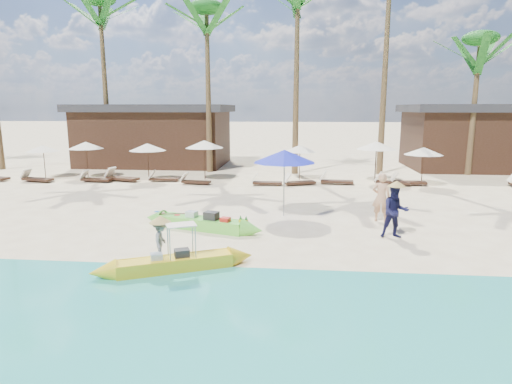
# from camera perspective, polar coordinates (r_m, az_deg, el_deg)

# --- Properties ---
(ground) EXTENTS (240.00, 240.00, 0.00)m
(ground) POSITION_cam_1_polar(r_m,az_deg,el_deg) (13.66, -4.39, -6.15)
(ground) COLOR #FDEABB
(ground) RESTS_ON ground
(wet_sand_strip) EXTENTS (240.00, 4.50, 0.01)m
(wet_sand_strip) POSITION_cam_1_polar(r_m,az_deg,el_deg) (9.12, -9.97, -15.36)
(wet_sand_strip) COLOR tan
(wet_sand_strip) RESTS_ON ground
(green_canoe) EXTENTS (4.90, 1.81, 0.64)m
(green_canoe) POSITION_cam_1_polar(r_m,az_deg,el_deg) (14.68, -7.32, -4.11)
(green_canoe) COLOR #64D641
(green_canoe) RESTS_ON ground
(yellow_canoe) EXTENTS (4.30, 2.18, 1.19)m
(yellow_canoe) POSITION_cam_1_polar(r_m,az_deg,el_deg) (11.15, -10.74, -9.28)
(yellow_canoe) COLOR yellow
(yellow_canoe) RESTS_ON ground
(tourist) EXTENTS (0.73, 0.56, 1.77)m
(tourist) POSITION_cam_1_polar(r_m,az_deg,el_deg) (16.07, 16.35, -0.69)
(tourist) COLOR tan
(tourist) RESTS_ON ground
(vendor_green) EXTENTS (0.86, 0.68, 1.71)m
(vendor_green) POSITION_cam_1_polar(r_m,az_deg,el_deg) (14.16, 18.06, -2.46)
(vendor_green) COLOR #151439
(vendor_green) RESTS_ON ground
(vendor_yellow) EXTENTS (0.47, 0.73, 1.06)m
(vendor_yellow) POSITION_cam_1_polar(r_m,az_deg,el_deg) (11.33, -12.55, -6.28)
(vendor_yellow) COLOR gray
(vendor_yellow) RESTS_ON ground
(blue_umbrella) EXTENTS (2.35, 2.35, 2.53)m
(blue_umbrella) POSITION_cam_1_polar(r_m,az_deg,el_deg) (16.03, 3.80, 4.78)
(blue_umbrella) COLOR #99999E
(blue_umbrella) RESTS_ON ground
(resort_parasol_2) EXTENTS (1.87, 1.87, 1.92)m
(resort_parasol_2) POSITION_cam_1_polar(r_m,az_deg,el_deg) (28.17, -26.52, 5.23)
(resort_parasol_2) COLOR #362016
(resort_parasol_2) RESTS_ON ground
(resort_parasol_3) EXTENTS (2.05, 2.05, 2.11)m
(resort_parasol_3) POSITION_cam_1_polar(r_m,az_deg,el_deg) (27.23, -21.75, 5.80)
(resort_parasol_3) COLOR #362016
(resort_parasol_3) RESTS_ON ground
(lounger_3_left) EXTENTS (1.91, 0.89, 0.62)m
(lounger_3_left) POSITION_cam_1_polar(r_m,az_deg,el_deg) (26.90, -27.31, 1.65)
(lounger_3_left) COLOR #362016
(lounger_3_left) RESTS_ON ground
(lounger_3_right) EXTENTS (1.78, 0.67, 0.59)m
(lounger_3_right) POSITION_cam_1_polar(r_m,az_deg,el_deg) (25.49, -20.74, 1.69)
(lounger_3_right) COLOR #362016
(lounger_3_right) RESTS_ON ground
(resort_parasol_4) EXTENTS (2.06, 2.06, 2.12)m
(resort_parasol_4) POSITION_cam_1_polar(r_m,az_deg,el_deg) (24.84, -14.27, 5.82)
(resort_parasol_4) COLOR #362016
(resort_parasol_4) RESTS_ON ground
(lounger_4_left) EXTENTS (2.08, 1.11, 0.67)m
(lounger_4_left) POSITION_cam_1_polar(r_m,az_deg,el_deg) (25.32, -17.62, 1.89)
(lounger_4_left) COLOR #362016
(lounger_4_left) RESTS_ON ground
(lounger_4_right) EXTENTS (1.68, 0.64, 0.56)m
(lounger_4_right) POSITION_cam_1_polar(r_m,az_deg,el_deg) (24.62, -12.38, 1.82)
(lounger_4_right) COLOR #362016
(lounger_4_right) RESTS_ON ground
(resort_parasol_5) EXTENTS (2.19, 2.19, 2.26)m
(resort_parasol_5) POSITION_cam_1_polar(r_m,az_deg,el_deg) (24.72, -6.91, 6.35)
(resort_parasol_5) COLOR #362016
(resort_parasol_5) RESTS_ON ground
(lounger_5_left) EXTENTS (1.68, 0.73, 0.55)m
(lounger_5_left) POSITION_cam_1_polar(r_m,az_deg,el_deg) (23.38, -8.26, 1.48)
(lounger_5_left) COLOR #362016
(lounger_5_left) RESTS_ON ground
(resort_parasol_6) EXTENTS (1.93, 1.93, 1.98)m
(resort_parasol_6) POSITION_cam_1_polar(r_m,az_deg,el_deg) (24.64, 5.88, 5.78)
(resort_parasol_6) COLOR #362016
(resort_parasol_6) RESTS_ON ground
(lounger_6_left) EXTENTS (1.64, 0.51, 0.56)m
(lounger_6_left) POSITION_cam_1_polar(r_m,az_deg,el_deg) (22.82, 1.23, 1.36)
(lounger_6_left) COLOR #362016
(lounger_6_left) RESTS_ON ground
(lounger_6_right) EXTENTS (1.82, 1.09, 0.59)m
(lounger_6_right) POSITION_cam_1_polar(r_m,az_deg,el_deg) (22.93, 5.57, 1.38)
(lounger_6_right) COLOR #362016
(lounger_6_right) RESTS_ON ground
(resort_parasol_7) EXTENTS (2.21, 2.21, 2.27)m
(resort_parasol_7) POSITION_cam_1_polar(r_m,az_deg,el_deg) (24.43, 15.78, 5.99)
(resort_parasol_7) COLOR #362016
(resort_parasol_7) RESTS_ON ground
(lounger_7_left) EXTENTS (1.86, 0.72, 0.62)m
(lounger_7_left) POSITION_cam_1_polar(r_m,az_deg,el_deg) (23.54, 10.43, 1.52)
(lounger_7_left) COLOR #362016
(lounger_7_left) RESTS_ON ground
(lounger_7_right) EXTENTS (1.91, 0.96, 0.62)m
(lounger_7_right) POSITION_cam_1_polar(r_m,az_deg,el_deg) (23.94, 17.46, 1.35)
(lounger_7_right) COLOR #362016
(lounger_7_right) RESTS_ON ground
(resort_parasol_8) EXTENTS (1.99, 1.99, 2.04)m
(resort_parasol_8) POSITION_cam_1_polar(r_m,az_deg,el_deg) (24.12, 21.46, 5.09)
(resort_parasol_8) COLOR #362016
(resort_parasol_8) RESTS_ON ground
(lounger_8_left) EXTENTS (1.90, 0.73, 0.63)m
(lounger_8_left) POSITION_cam_1_polar(r_m,az_deg,el_deg) (24.23, 19.43, 1.35)
(lounger_8_left) COLOR #362016
(lounger_8_left) RESTS_ON ground
(palm_2) EXTENTS (2.08, 2.08, 11.33)m
(palm_2) POSITION_cam_1_polar(r_m,az_deg,el_deg) (31.12, -19.95, 19.96)
(palm_2) COLOR brown
(palm_2) RESTS_ON ground
(palm_3) EXTENTS (2.08, 2.08, 10.52)m
(palm_3) POSITION_cam_1_polar(r_m,az_deg,el_deg) (28.08, -6.55, 20.31)
(palm_3) COLOR brown
(palm_3) RESTS_ON ground
(palm_4) EXTENTS (2.08, 2.08, 11.70)m
(palm_4) POSITION_cam_1_polar(r_m,az_deg,el_deg) (27.40, 5.55, 22.42)
(palm_4) COLOR brown
(palm_4) RESTS_ON ground
(palm_6) EXTENTS (2.08, 2.08, 8.51)m
(palm_6) POSITION_cam_1_polar(r_m,az_deg,el_deg) (29.49, 27.58, 15.73)
(palm_6) COLOR brown
(palm_6) RESTS_ON ground
(pavilion_west) EXTENTS (10.80, 6.60, 4.30)m
(pavilion_west) POSITION_cam_1_polar(r_m,az_deg,el_deg) (32.10, -13.28, 7.48)
(pavilion_west) COLOR #362016
(pavilion_west) RESTS_ON ground
(pavilion_east) EXTENTS (8.80, 6.60, 4.30)m
(pavilion_east) POSITION_cam_1_polar(r_m,az_deg,el_deg) (32.58, 26.78, 6.66)
(pavilion_east) COLOR #362016
(pavilion_east) RESTS_ON ground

